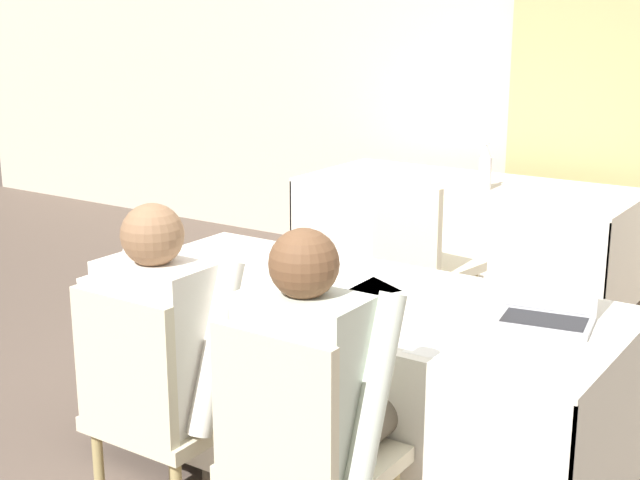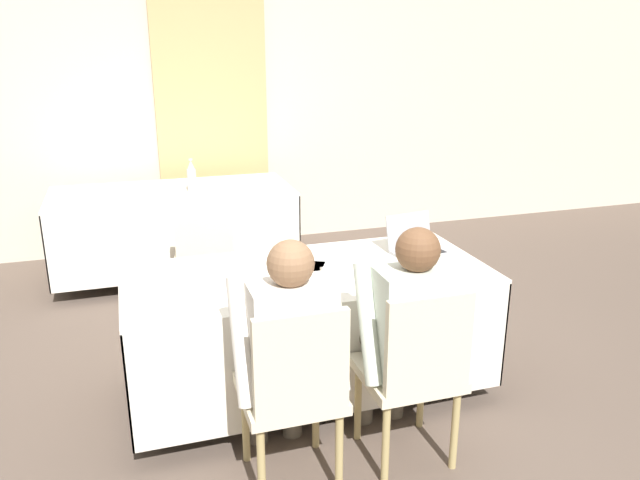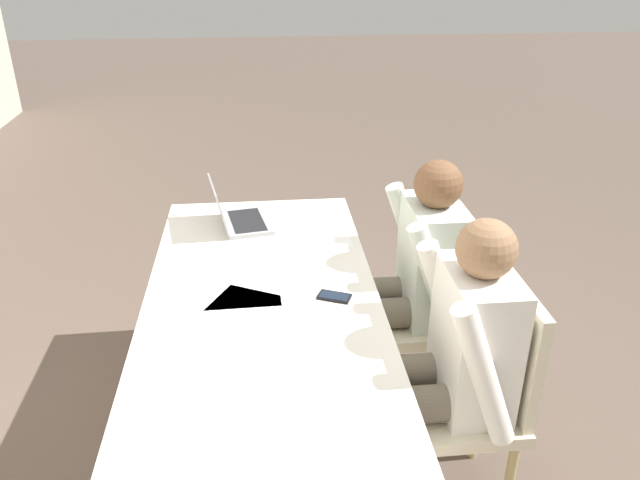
{
  "view_description": "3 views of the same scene",
  "coord_description": "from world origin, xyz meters",
  "views": [
    {
      "loc": [
        1.64,
        -2.66,
        1.77
      ],
      "look_at": [
        0.0,
        -0.22,
        1.0
      ],
      "focal_mm": 50.0,
      "sensor_mm": 36.0,
      "label": 1
    },
    {
      "loc": [
        -0.9,
        -3.05,
        1.96
      ],
      "look_at": [
        0.0,
        -0.22,
        1.0
      ],
      "focal_mm": 35.0,
      "sensor_mm": 36.0,
      "label": 2
    },
    {
      "loc": [
        -2.01,
        -0.02,
        1.99
      ],
      "look_at": [
        0.0,
        -0.22,
        1.0
      ],
      "focal_mm": 35.0,
      "sensor_mm": 36.0,
      "label": 3
    }
  ],
  "objects": [
    {
      "name": "conference_table_near",
      "position": [
        0.0,
        0.0,
        0.58
      ],
      "size": [
        1.98,
        0.89,
        0.75
      ],
      "color": "white",
      "rests_on": "ground_plane"
    },
    {
      "name": "paper_beside_laptop",
      "position": [
        0.07,
        0.08,
        0.75
      ],
      "size": [
        0.22,
        0.3,
        0.0
      ],
      "rotation": [
        0.0,
        0.0,
        0.02
      ],
      "color": "white",
      "rests_on": "conference_table_near"
    },
    {
      "name": "chair_near_right",
      "position": [
        0.29,
        -0.75,
        0.51
      ],
      "size": [
        0.44,
        0.44,
        0.92
      ],
      "rotation": [
        0.0,
        0.0,
        3.14
      ],
      "color": "tan",
      "rests_on": "ground_plane"
    },
    {
      "name": "paper_centre_table",
      "position": [
        0.53,
        -0.25,
        0.75
      ],
      "size": [
        0.23,
        0.31,
        0.0
      ],
      "rotation": [
        0.0,
        0.0,
        0.06
      ],
      "color": "white",
      "rests_on": "conference_table_near"
    },
    {
      "name": "chair_near_left",
      "position": [
        -0.29,
        -0.75,
        0.51
      ],
      "size": [
        0.44,
        0.44,
        0.92
      ],
      "rotation": [
        0.0,
        0.0,
        3.14
      ],
      "color": "tan",
      "rests_on": "ground_plane"
    },
    {
      "name": "ground_plane",
      "position": [
        0.0,
        0.0,
        0.0
      ],
      "size": [
        24.0,
        24.0,
        0.0
      ],
      "primitive_type": "plane",
      "color": "brown"
    },
    {
      "name": "cell_phone",
      "position": [
        0.01,
        -0.27,
        0.75
      ],
      "size": [
        0.11,
        0.14,
        0.01
      ],
      "rotation": [
        0.0,
        0.0,
        -0.41
      ],
      "color": "black",
      "rests_on": "conference_table_near"
    },
    {
      "name": "laptop",
      "position": [
        0.7,
        0.1,
        0.79
      ],
      "size": [
        0.35,
        0.31,
        0.22
      ],
      "rotation": [
        0.0,
        0.0,
        0.17
      ],
      "color": "#99999E",
      "rests_on": "conference_table_near"
    },
    {
      "name": "person_checkered_shirt",
      "position": [
        -0.29,
        -0.65,
        0.67
      ],
      "size": [
        0.5,
        0.52,
        1.18
      ],
      "rotation": [
        0.0,
        0.0,
        3.14
      ],
      "color": "#665B4C",
      "rests_on": "ground_plane"
    },
    {
      "name": "person_white_shirt",
      "position": [
        0.29,
        -0.65,
        0.67
      ],
      "size": [
        0.5,
        0.52,
        1.18
      ],
      "rotation": [
        0.0,
        0.0,
        3.14
      ],
      "color": "#665B4C",
      "rests_on": "ground_plane"
    },
    {
      "name": "paper_left_edge",
      "position": [
        -0.02,
        0.04,
        0.75
      ],
      "size": [
        0.32,
        0.36,
        0.0
      ],
      "rotation": [
        0.0,
        0.0,
        -0.48
      ],
      "color": "white",
      "rests_on": "conference_table_near"
    }
  ]
}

